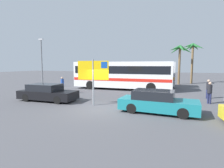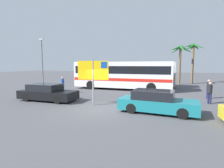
{
  "view_description": "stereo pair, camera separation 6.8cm",
  "coord_description": "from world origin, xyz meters",
  "px_view_note": "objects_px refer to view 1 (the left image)",
  "views": [
    {
      "loc": [
        4.31,
        -10.36,
        2.82
      ],
      "look_at": [
        -0.27,
        2.92,
        1.3
      ],
      "focal_mm": 28.33,
      "sensor_mm": 36.0,
      "label": 1
    },
    {
      "loc": [
        4.38,
        -10.34,
        2.82
      ],
      "look_at": [
        -0.27,
        2.92,
        1.3
      ],
      "focal_mm": 28.33,
      "sensor_mm": 36.0,
      "label": 2
    }
  ],
  "objects_px": {
    "ferry_sign": "(94,72)",
    "bus_rear_coach": "(131,73)",
    "pedestrian_by_bus": "(208,88)",
    "pedestrian_near_sign": "(62,84)",
    "car_black": "(47,93)",
    "pedestrian_crossing_lot": "(210,91)",
    "car_teal": "(157,102)",
    "bus_front_coach": "(122,74)"
  },
  "relations": [
    {
      "from": "bus_rear_coach",
      "to": "car_black",
      "type": "bearing_deg",
      "value": -109.1
    },
    {
      "from": "car_teal",
      "to": "pedestrian_crossing_lot",
      "type": "height_order",
      "value": "pedestrian_crossing_lot"
    },
    {
      "from": "car_black",
      "to": "pedestrian_by_bus",
      "type": "xyz_separation_m",
      "value": [
        12.19,
        5.09,
        0.3
      ]
    },
    {
      "from": "pedestrian_by_bus",
      "to": "bus_rear_coach",
      "type": "bearing_deg",
      "value": 45.92
    },
    {
      "from": "bus_front_coach",
      "to": "pedestrian_near_sign",
      "type": "relative_size",
      "value": 6.75
    },
    {
      "from": "bus_front_coach",
      "to": "ferry_sign",
      "type": "bearing_deg",
      "value": -87.33
    },
    {
      "from": "bus_rear_coach",
      "to": "ferry_sign",
      "type": "height_order",
      "value": "ferry_sign"
    },
    {
      "from": "car_black",
      "to": "car_teal",
      "type": "distance_m",
      "value": 8.53
    },
    {
      "from": "ferry_sign",
      "to": "car_black",
      "type": "bearing_deg",
      "value": 169.5
    },
    {
      "from": "car_teal",
      "to": "pedestrian_near_sign",
      "type": "xyz_separation_m",
      "value": [
        -9.43,
        4.14,
        0.34
      ]
    },
    {
      "from": "pedestrian_near_sign",
      "to": "car_black",
      "type": "bearing_deg",
      "value": -3.0
    },
    {
      "from": "car_black",
      "to": "car_teal",
      "type": "relative_size",
      "value": 1.0
    },
    {
      "from": "car_teal",
      "to": "pedestrian_by_bus",
      "type": "bearing_deg",
      "value": 61.71
    },
    {
      "from": "ferry_sign",
      "to": "pedestrian_crossing_lot",
      "type": "relative_size",
      "value": 2.0
    },
    {
      "from": "bus_rear_coach",
      "to": "car_teal",
      "type": "height_order",
      "value": "bus_rear_coach"
    },
    {
      "from": "bus_rear_coach",
      "to": "pedestrian_by_bus",
      "type": "relative_size",
      "value": 6.95
    },
    {
      "from": "bus_rear_coach",
      "to": "pedestrian_crossing_lot",
      "type": "distance_m",
      "value": 11.76
    },
    {
      "from": "ferry_sign",
      "to": "pedestrian_crossing_lot",
      "type": "xyz_separation_m",
      "value": [
        7.74,
        3.2,
        -1.39
      ]
    },
    {
      "from": "car_black",
      "to": "pedestrian_by_bus",
      "type": "bearing_deg",
      "value": 21.72
    },
    {
      "from": "ferry_sign",
      "to": "pedestrian_by_bus",
      "type": "relative_size",
      "value": 1.99
    },
    {
      "from": "car_black",
      "to": "bus_rear_coach",
      "type": "bearing_deg",
      "value": 69.94
    },
    {
      "from": "bus_front_coach",
      "to": "bus_rear_coach",
      "type": "relative_size",
      "value": 1.0
    },
    {
      "from": "pedestrian_by_bus",
      "to": "pedestrian_near_sign",
      "type": "bearing_deg",
      "value": 91.93
    },
    {
      "from": "pedestrian_by_bus",
      "to": "pedestrian_near_sign",
      "type": "xyz_separation_m",
      "value": [
        -13.12,
        -1.7,
        0.03
      ]
    },
    {
      "from": "ferry_sign",
      "to": "pedestrian_by_bus",
      "type": "bearing_deg",
      "value": 26.75
    },
    {
      "from": "bus_front_coach",
      "to": "pedestrian_near_sign",
      "type": "distance_m",
      "value": 6.76
    },
    {
      "from": "pedestrian_near_sign",
      "to": "pedestrian_crossing_lot",
      "type": "bearing_deg",
      "value": 69.65
    },
    {
      "from": "pedestrian_by_bus",
      "to": "pedestrian_near_sign",
      "type": "height_order",
      "value": "pedestrian_near_sign"
    },
    {
      "from": "bus_rear_coach",
      "to": "pedestrian_near_sign",
      "type": "relative_size",
      "value": 6.75
    },
    {
      "from": "pedestrian_crossing_lot",
      "to": "car_black",
      "type": "bearing_deg",
      "value": -30.58
    },
    {
      "from": "bus_front_coach",
      "to": "car_teal",
      "type": "distance_m",
      "value": 10.15
    },
    {
      "from": "ferry_sign",
      "to": "car_black",
      "type": "xyz_separation_m",
      "value": [
        -4.18,
        0.26,
        -1.69
      ]
    },
    {
      "from": "bus_front_coach",
      "to": "ferry_sign",
      "type": "xyz_separation_m",
      "value": [
        0.39,
        -8.42,
        0.54
      ]
    },
    {
      "from": "car_teal",
      "to": "ferry_sign",
      "type": "bearing_deg",
      "value": 177.43
    },
    {
      "from": "bus_rear_coach",
      "to": "bus_front_coach",
      "type": "bearing_deg",
      "value": -93.92
    },
    {
      "from": "bus_rear_coach",
      "to": "pedestrian_near_sign",
      "type": "height_order",
      "value": "bus_rear_coach"
    },
    {
      "from": "ferry_sign",
      "to": "bus_rear_coach",
      "type": "bearing_deg",
      "value": 83.76
    },
    {
      "from": "car_teal",
      "to": "pedestrian_crossing_lot",
      "type": "xyz_separation_m",
      "value": [
        3.41,
        3.7,
        0.3
      ]
    },
    {
      "from": "bus_rear_coach",
      "to": "car_black",
      "type": "relative_size",
      "value": 2.41
    },
    {
      "from": "car_black",
      "to": "pedestrian_crossing_lot",
      "type": "bearing_deg",
      "value": 12.93
    },
    {
      "from": "bus_front_coach",
      "to": "ferry_sign",
      "type": "distance_m",
      "value": 8.44
    },
    {
      "from": "car_teal",
      "to": "pedestrian_by_bus",
      "type": "xyz_separation_m",
      "value": [
        3.69,
        5.84,
        0.3
      ]
    }
  ]
}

